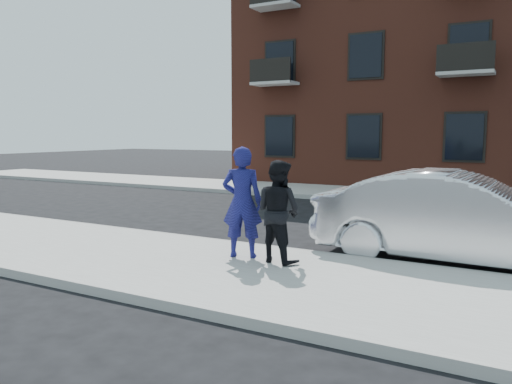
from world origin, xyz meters
The scene contains 8 objects.
ground centered at (0.00, 0.00, 0.00)m, with size 100.00×100.00×0.00m, color black.
near_sidewalk centered at (0.00, -0.25, 0.07)m, with size 50.00×3.50×0.15m, color gray.
near_curb centered at (0.00, 1.55, 0.07)m, with size 50.00×0.10×0.15m, color #999691.
far_sidewalk centered at (0.00, 11.25, 0.07)m, with size 50.00×3.50×0.15m, color gray.
far_curb centered at (0.00, 9.45, 0.07)m, with size 50.00×0.10×0.15m, color #999691.
silver_sedan centered at (1.18, 2.45, 0.83)m, with size 1.76×5.06×1.67m, color silver.
man_hoodie centered at (-2.18, 0.54, 1.13)m, with size 0.83×0.68×1.97m.
man_peacoat centered at (-1.48, 0.55, 1.02)m, with size 0.99×0.85×1.75m.
Camera 1 is at (2.21, -7.01, 2.35)m, focal length 35.00 mm.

